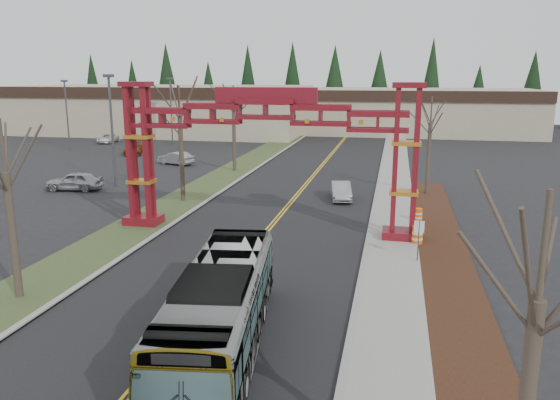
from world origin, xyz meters
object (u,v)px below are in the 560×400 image
(parked_car_far_b, at_px, (108,138))
(light_pole_far, at_px, (171,106))
(parked_car_mid_a, at_px, (133,148))
(barrel_south, at_px, (417,236))
(bare_tree_right_near, at_px, (538,303))
(retail_building_west, at_px, (165,109))
(barrel_mid, at_px, (416,231))
(gateway_arch, at_px, (266,133))
(parked_car_far_a, at_px, (176,158))
(bare_tree_right_far, at_px, (431,124))
(bare_tree_median_far, at_px, (234,110))
(bare_tree_median_mid, at_px, (180,118))
(street_sign, at_px, (419,233))
(light_pole_mid, at_px, (67,110))
(transit_bus, at_px, (221,309))
(barrel_north, at_px, (418,215))
(bare_tree_median_near, at_px, (6,173))
(parked_car_near_a, at_px, (74,181))
(silver_sedan, at_px, (341,191))
(retail_building_east, at_px, (413,111))
(light_pole_near, at_px, (112,123))

(parked_car_far_b, xyz_separation_m, light_pole_far, (9.40, 0.54, 4.54))
(parked_car_mid_a, xyz_separation_m, barrel_south, (32.11, -29.82, -0.15))
(parked_car_mid_a, distance_m, bare_tree_right_near, 60.37)
(retail_building_west, distance_m, barrel_mid, 66.25)
(gateway_arch, height_order, parked_car_far_a, gateway_arch)
(bare_tree_right_far, bearing_deg, bare_tree_median_far, 158.20)
(parked_car_mid_a, bearing_deg, bare_tree_median_mid, -77.90)
(bare_tree_right_far, height_order, barrel_south, bare_tree_right_far)
(retail_building_west, height_order, parked_car_far_b, retail_building_west)
(light_pole_far, bearing_deg, street_sign, -53.90)
(light_pole_mid, xyz_separation_m, street_sign, (41.27, -34.07, -3.42))
(bare_tree_right_near, relative_size, light_pole_far, 0.83)
(transit_bus, height_order, light_pole_mid, light_pole_mid)
(bare_tree_median_far, distance_m, barrel_north, 24.01)
(bare_tree_median_mid, bearing_deg, bare_tree_median_near, -90.00)
(parked_car_near_a, bearing_deg, gateway_arch, 56.91)
(parked_car_far_a, height_order, light_pole_mid, light_pole_mid)
(gateway_arch, relative_size, light_pole_far, 2.04)
(parked_car_mid_a, bearing_deg, retail_building_west, 82.87)
(retail_building_west, xyz_separation_m, parked_car_far_a, (14.79, -31.28, -3.09))
(light_pole_far, height_order, street_sign, light_pole_far)
(bare_tree_median_near, height_order, barrel_south, bare_tree_median_near)
(bare_tree_right_far, bearing_deg, street_sign, -94.20)
(retail_building_west, height_order, barrel_mid, retail_building_west)
(transit_bus, height_order, silver_sedan, transit_bus)
(retail_building_east, distance_m, bare_tree_right_far, 49.06)
(parked_car_mid_a, height_order, light_pole_mid, light_pole_mid)
(parked_car_far_b, height_order, street_sign, street_sign)
(retail_building_west, distance_m, light_pole_near, 45.40)
(gateway_arch, height_order, retail_building_west, gateway_arch)
(light_pole_near, distance_m, barrel_north, 26.23)
(retail_building_east, bearing_deg, silver_sedan, -97.05)
(silver_sedan, xyz_separation_m, bare_tree_median_near, (-11.53, -21.60, 4.74))
(bare_tree_median_mid, bearing_deg, silver_sedan, 14.79)
(bare_tree_median_near, bearing_deg, barrel_north, 43.27)
(light_pole_far, distance_m, barrel_mid, 49.92)
(parked_car_near_a, bearing_deg, light_pole_mid, -154.49)
(parked_car_mid_a, height_order, bare_tree_median_near, bare_tree_median_near)
(parked_car_far_b, relative_size, bare_tree_right_far, 0.57)
(bare_tree_median_mid, xyz_separation_m, bare_tree_median_far, (0.00, 13.50, -0.27))
(parked_car_far_a, bearing_deg, bare_tree_median_near, 31.88)
(bare_tree_right_far, bearing_deg, transit_bus, -106.53)
(light_pole_near, xyz_separation_m, street_sign, (24.57, -14.73, -3.81))
(parked_car_far_a, bearing_deg, light_pole_mid, -93.41)
(bare_tree_right_far, bearing_deg, retail_building_east, 90.00)
(retail_building_west, bearing_deg, light_pole_mid, -96.02)
(barrel_south, relative_size, barrel_north, 1.21)
(retail_building_west, distance_m, bare_tree_right_near, 85.12)
(parked_car_mid_a, distance_m, light_pole_near, 20.16)
(transit_bus, bearing_deg, parked_car_far_a, 106.91)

